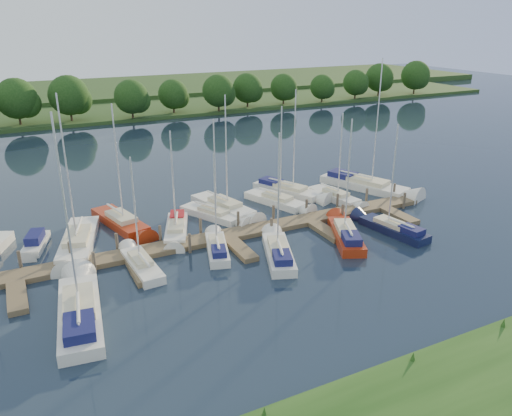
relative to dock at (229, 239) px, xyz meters
name	(u,v)px	position (x,y,z in m)	size (l,w,h in m)	color
ground	(271,280)	(0.00, -7.31, -0.20)	(260.00, 260.00, 0.00)	#192232
dock	(229,239)	(0.00, 0.00, 0.00)	(40.00, 6.00, 0.40)	brown
mooring_pilings	(224,230)	(0.00, 1.13, 0.40)	(38.24, 2.84, 2.00)	#473D33
far_shore	(91,110)	(0.00, 67.69, 0.10)	(180.00, 30.00, 0.60)	#243F18
distant_hill	(73,91)	(0.00, 92.69, 0.50)	(220.00, 40.00, 1.40)	#314F22
treeline	(84,100)	(-2.77, 54.87, 3.88)	(145.31, 9.95, 8.25)	#38281C
motorboat	(36,245)	(-14.32, 5.59, 0.14)	(2.52, 4.82, 1.57)	silver
sailboat_n_2	(78,244)	(-11.28, 4.29, 0.07)	(4.56, 10.09, 12.63)	silver
sailboat_n_3	(122,224)	(-7.17, 6.95, 0.08)	(3.81, 8.85, 11.18)	#9D280E
sailboat_n_4	(176,230)	(-3.40, 3.40, 0.11)	(3.78, 7.21, 9.27)	silver
sailboat_n_5	(215,215)	(0.81, 5.19, 0.07)	(4.50, 7.22, 9.44)	silver
sailboat_n_6	(226,208)	(2.43, 6.37, 0.07)	(3.99, 9.00, 11.32)	silver
sailboat_n_7	(278,202)	(7.70, 5.67, 0.07)	(4.11, 7.79, 10.01)	silver
sailboat_n_8	(290,191)	(10.29, 7.89, 0.11)	(5.18, 8.60, 11.11)	silver
sailboat_n_9	(336,198)	(13.49, 4.18, 0.07)	(2.64, 7.18, 9.15)	silver
sailboat_n_10	(368,186)	(18.52, 5.55, 0.13)	(6.13, 11.00, 14.03)	silver
sailboat_s_0	(80,312)	(-12.62, -6.11, 0.14)	(3.46, 10.32, 12.97)	silver
sailboat_s_1	(141,265)	(-7.68, -1.46, 0.07)	(1.94, 6.78, 8.70)	silver
sailboat_s_2	(217,249)	(-1.68, -1.49, 0.12)	(3.01, 6.35, 8.25)	silver
sailboat_s_3	(278,253)	(2.22, -4.29, 0.13)	(4.07, 7.69, 9.97)	silver
sailboat_s_4	(345,235)	(8.79, -3.88, 0.14)	(4.60, 7.84, 10.35)	#9D280E
sailboat_s_5	(391,229)	(13.13, -4.50, 0.12)	(2.81, 7.58, 9.61)	#101738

